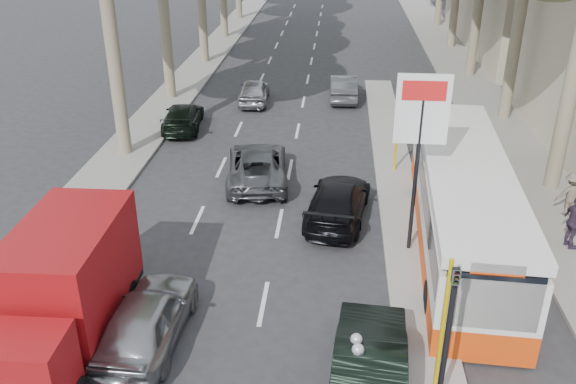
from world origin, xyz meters
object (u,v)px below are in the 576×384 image
(red_truck, at_px, (63,291))
(motorcycle, at_px, (355,372))
(city_bus, at_px, (462,203))
(dark_hatchback, at_px, (370,364))
(silver_hatchback, at_px, (147,319))

(red_truck, distance_m, motorcycle, 6.99)
(red_truck, bearing_deg, city_bus, 27.79)
(dark_hatchback, height_order, red_truck, red_truck)
(dark_hatchback, bearing_deg, red_truck, -3.00)
(silver_hatchback, xyz_separation_m, dark_hatchback, (5.30, -1.18, 0.02))
(dark_hatchback, distance_m, city_bus, 7.18)
(dark_hatchback, xyz_separation_m, red_truck, (-7.15, 0.92, 0.87))
(silver_hatchback, bearing_deg, dark_hatchback, 169.98)
(dark_hatchback, xyz_separation_m, city_bus, (3.00, 6.47, 0.81))
(city_bus, bearing_deg, silver_hatchback, -144.04)
(silver_hatchback, height_order, city_bus, city_bus)
(silver_hatchback, relative_size, red_truck, 0.73)
(silver_hatchback, relative_size, motorcycle, 2.11)
(silver_hatchback, relative_size, dark_hatchback, 0.94)
(silver_hatchback, distance_m, dark_hatchback, 5.43)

